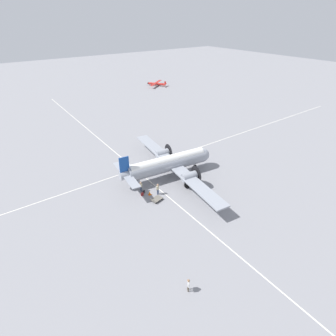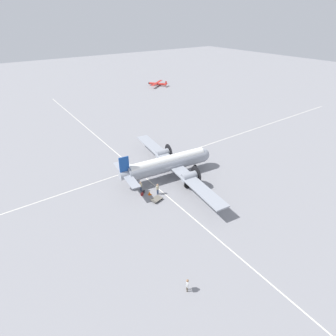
{
  "view_description": "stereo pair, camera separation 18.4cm",
  "coord_description": "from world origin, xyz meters",
  "px_view_note": "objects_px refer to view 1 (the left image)",
  "views": [
    {
      "loc": [
        21.92,
        30.56,
        23.75
      ],
      "look_at": [
        0.0,
        0.0,
        1.58
      ],
      "focal_mm": 28.0,
      "sensor_mm": 36.0,
      "label": 1
    },
    {
      "loc": [
        21.77,
        30.67,
        23.75
      ],
      "look_at": [
        0.0,
        0.0,
        1.58
      ],
      "focal_mm": 28.0,
      "sensor_mm": 36.0,
      "label": 2
    }
  ],
  "objects_px": {
    "passenger_boarding": "(158,188)",
    "suitcase_upright_spare": "(142,194)",
    "baggage_cart": "(157,199)",
    "light_aircraft_distant": "(156,84)",
    "crew_foreground": "(188,284)",
    "airliner_main": "(170,163)",
    "ramp_agent": "(141,185)",
    "traffic_cone": "(150,193)",
    "suitcase_near_door": "(144,192)"
  },
  "relations": [
    {
      "from": "light_aircraft_distant",
      "to": "traffic_cone",
      "type": "distance_m",
      "value": 70.0
    },
    {
      "from": "crew_foreground",
      "to": "suitcase_upright_spare",
      "type": "distance_m",
      "value": 16.88
    },
    {
      "from": "passenger_boarding",
      "to": "traffic_cone",
      "type": "xyz_separation_m",
      "value": [
        1.1,
        -0.59,
        -0.85
      ]
    },
    {
      "from": "crew_foreground",
      "to": "baggage_cart",
      "type": "height_order",
      "value": "crew_foreground"
    },
    {
      "from": "ramp_agent",
      "to": "airliner_main",
      "type": "bearing_deg",
      "value": 83.66
    },
    {
      "from": "suitcase_upright_spare",
      "to": "baggage_cart",
      "type": "bearing_deg",
      "value": 115.69
    },
    {
      "from": "suitcase_upright_spare",
      "to": "traffic_cone",
      "type": "bearing_deg",
      "value": 155.73
    },
    {
      "from": "baggage_cart",
      "to": "traffic_cone",
      "type": "xyz_separation_m",
      "value": [
        0.05,
        -1.81,
        0.01
      ]
    },
    {
      "from": "airliner_main",
      "to": "passenger_boarding",
      "type": "height_order",
      "value": "airliner_main"
    },
    {
      "from": "airliner_main",
      "to": "traffic_cone",
      "type": "bearing_deg",
      "value": -148.33
    },
    {
      "from": "baggage_cart",
      "to": "light_aircraft_distant",
      "type": "height_order",
      "value": "light_aircraft_distant"
    },
    {
      "from": "airliner_main",
      "to": "suitcase_upright_spare",
      "type": "xyz_separation_m",
      "value": [
        6.81,
        2.18,
        -2.17
      ]
    },
    {
      "from": "passenger_boarding",
      "to": "suitcase_upright_spare",
      "type": "xyz_separation_m",
      "value": [
        2.14,
        -1.07,
        -0.86
      ]
    },
    {
      "from": "light_aircraft_distant",
      "to": "passenger_boarding",
      "type": "bearing_deg",
      "value": 110.33
    },
    {
      "from": "passenger_boarding",
      "to": "ramp_agent",
      "type": "distance_m",
      "value": 2.75
    },
    {
      "from": "crew_foreground",
      "to": "ramp_agent",
      "type": "height_order",
      "value": "ramp_agent"
    },
    {
      "from": "baggage_cart",
      "to": "traffic_cone",
      "type": "bearing_deg",
      "value": 78.82
    },
    {
      "from": "crew_foreground",
      "to": "ramp_agent",
      "type": "bearing_deg",
      "value": 17.08
    },
    {
      "from": "crew_foreground",
      "to": "traffic_cone",
      "type": "bearing_deg",
      "value": 13.69
    },
    {
      "from": "baggage_cart",
      "to": "light_aircraft_distant",
      "type": "relative_size",
      "value": 0.21
    },
    {
      "from": "ramp_agent",
      "to": "suitcase_near_door",
      "type": "xyz_separation_m",
      "value": [
        -0.05,
        0.72,
        -0.82
      ]
    },
    {
      "from": "suitcase_upright_spare",
      "to": "light_aircraft_distant",
      "type": "xyz_separation_m",
      "value": [
        -40.49,
        -57.35,
        0.55
      ]
    },
    {
      "from": "airliner_main",
      "to": "crew_foreground",
      "type": "distance_m",
      "value": 21.65
    },
    {
      "from": "light_aircraft_distant",
      "to": "suitcase_near_door",
      "type": "bearing_deg",
      "value": 108.55
    },
    {
      "from": "light_aircraft_distant",
      "to": "airliner_main",
      "type": "bearing_deg",
      "value": 112.21
    },
    {
      "from": "passenger_boarding",
      "to": "suitcase_near_door",
      "type": "xyz_separation_m",
      "value": [
        1.63,
        -1.46,
        -0.9
      ]
    },
    {
      "from": "crew_foreground",
      "to": "baggage_cart",
      "type": "bearing_deg",
      "value": 11.25
    },
    {
      "from": "crew_foreground",
      "to": "traffic_cone",
      "type": "distance_m",
      "value": 16.73
    },
    {
      "from": "passenger_boarding",
      "to": "traffic_cone",
      "type": "distance_m",
      "value": 1.51
    },
    {
      "from": "airliner_main",
      "to": "baggage_cart",
      "type": "bearing_deg",
      "value": -135.03
    },
    {
      "from": "airliner_main",
      "to": "suitcase_upright_spare",
      "type": "distance_m",
      "value": 7.47
    },
    {
      "from": "suitcase_near_door",
      "to": "baggage_cart",
      "type": "height_order",
      "value": "baggage_cart"
    },
    {
      "from": "crew_foreground",
      "to": "ramp_agent",
      "type": "distance_m",
      "value": 18.05
    },
    {
      "from": "suitcase_near_door",
      "to": "light_aircraft_distant",
      "type": "relative_size",
      "value": 0.06
    },
    {
      "from": "baggage_cart",
      "to": "suitcase_near_door",
      "type": "bearing_deg",
      "value": 89.55
    },
    {
      "from": "suitcase_upright_spare",
      "to": "airliner_main",
      "type": "bearing_deg",
      "value": -162.27
    },
    {
      "from": "suitcase_upright_spare",
      "to": "traffic_cone",
      "type": "relative_size",
      "value": 0.95
    },
    {
      "from": "airliner_main",
      "to": "traffic_cone",
      "type": "height_order",
      "value": "airliner_main"
    },
    {
      "from": "traffic_cone",
      "to": "baggage_cart",
      "type": "bearing_deg",
      "value": 91.63
    },
    {
      "from": "baggage_cart",
      "to": "suitcase_upright_spare",
      "type": "bearing_deg",
      "value": 102.87
    },
    {
      "from": "ramp_agent",
      "to": "traffic_cone",
      "type": "height_order",
      "value": "ramp_agent"
    },
    {
      "from": "crew_foreground",
      "to": "ramp_agent",
      "type": "relative_size",
      "value": 0.95
    },
    {
      "from": "crew_foreground",
      "to": "light_aircraft_distant",
      "type": "xyz_separation_m",
      "value": [
        -44.9,
        -73.62,
        -0.18
      ]
    },
    {
      "from": "airliner_main",
      "to": "baggage_cart",
      "type": "distance_m",
      "value": 7.57
    },
    {
      "from": "suitcase_upright_spare",
      "to": "baggage_cart",
      "type": "relative_size",
      "value": 0.31
    },
    {
      "from": "passenger_boarding",
      "to": "suitcase_near_door",
      "type": "bearing_deg",
      "value": 116.15
    },
    {
      "from": "airliner_main",
      "to": "ramp_agent",
      "type": "relative_size",
      "value": 15.46
    },
    {
      "from": "crew_foreground",
      "to": "suitcase_near_door",
      "type": "height_order",
      "value": "crew_foreground"
    },
    {
      "from": "crew_foreground",
      "to": "suitcase_near_door",
      "type": "xyz_separation_m",
      "value": [
        -4.93,
        -16.66,
        -0.77
      ]
    },
    {
      "from": "ramp_agent",
      "to": "baggage_cart",
      "type": "xyz_separation_m",
      "value": [
        -0.64,
        3.39,
        -0.78
      ]
    }
  ]
}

